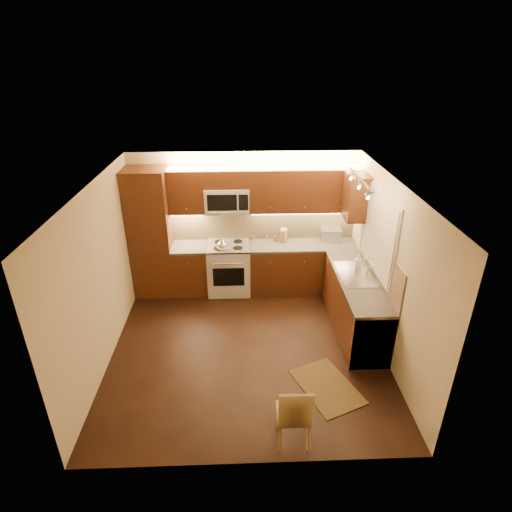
{
  "coord_description": "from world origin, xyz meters",
  "views": [
    {
      "loc": [
        -0.07,
        -5.05,
        4.03
      ],
      "look_at": [
        0.15,
        0.55,
        1.25
      ],
      "focal_mm": 29.19,
      "sensor_mm": 36.0,
      "label": 1
    }
  ],
  "objects_px": {
    "microwave": "(227,200)",
    "soap_bottle": "(358,261)",
    "knife_block": "(283,235)",
    "dining_chair": "(293,412)",
    "sink": "(356,270)",
    "toaster_oven": "(331,234)",
    "stove": "(229,268)",
    "kettle": "(222,244)"
  },
  "relations": [
    {
      "from": "kettle",
      "to": "soap_bottle",
      "type": "distance_m",
      "value": 2.3
    },
    {
      "from": "toaster_oven",
      "to": "soap_bottle",
      "type": "xyz_separation_m",
      "value": [
        0.22,
        -1.08,
        -0.0
      ]
    },
    {
      "from": "knife_block",
      "to": "toaster_oven",
      "type": "bearing_deg",
      "value": 18.52
    },
    {
      "from": "sink",
      "to": "toaster_oven",
      "type": "distance_m",
      "value": 1.33
    },
    {
      "from": "microwave",
      "to": "soap_bottle",
      "type": "distance_m",
      "value": 2.43
    },
    {
      "from": "knife_block",
      "to": "dining_chair",
      "type": "distance_m",
      "value": 3.61
    },
    {
      "from": "stove",
      "to": "toaster_oven",
      "type": "height_order",
      "value": "toaster_oven"
    },
    {
      "from": "toaster_oven",
      "to": "soap_bottle",
      "type": "height_order",
      "value": "toaster_oven"
    },
    {
      "from": "sink",
      "to": "dining_chair",
      "type": "xyz_separation_m",
      "value": [
        -1.22,
        -2.25,
        -0.55
      ]
    },
    {
      "from": "kettle",
      "to": "knife_block",
      "type": "bearing_deg",
      "value": 17.04
    },
    {
      "from": "toaster_oven",
      "to": "sink",
      "type": "bearing_deg",
      "value": -80.09
    },
    {
      "from": "sink",
      "to": "soap_bottle",
      "type": "height_order",
      "value": "soap_bottle"
    },
    {
      "from": "sink",
      "to": "microwave",
      "type": "bearing_deg",
      "value": 147.79
    },
    {
      "from": "sink",
      "to": "knife_block",
      "type": "xyz_separation_m",
      "value": [
        -1.0,
        1.3,
        0.04
      ]
    },
    {
      "from": "soap_bottle",
      "to": "knife_block",
      "type": "bearing_deg",
      "value": 145.1
    },
    {
      "from": "stove",
      "to": "toaster_oven",
      "type": "xyz_separation_m",
      "value": [
        1.87,
        0.19,
        0.55
      ]
    },
    {
      "from": "sink",
      "to": "dining_chair",
      "type": "height_order",
      "value": "sink"
    },
    {
      "from": "stove",
      "to": "toaster_oven",
      "type": "distance_m",
      "value": 1.96
    },
    {
      "from": "soap_bottle",
      "to": "dining_chair",
      "type": "xyz_separation_m",
      "value": [
        -1.31,
        -2.49,
        -0.59
      ]
    },
    {
      "from": "knife_block",
      "to": "soap_bottle",
      "type": "distance_m",
      "value": 1.52
    },
    {
      "from": "toaster_oven",
      "to": "knife_block",
      "type": "xyz_separation_m",
      "value": [
        -0.87,
        -0.02,
        0.01
      ]
    },
    {
      "from": "knife_block",
      "to": "microwave",
      "type": "bearing_deg",
      "value": -160.61
    },
    {
      "from": "sink",
      "to": "dining_chair",
      "type": "bearing_deg",
      "value": -118.47
    },
    {
      "from": "stove",
      "to": "sink",
      "type": "distance_m",
      "value": 2.35
    },
    {
      "from": "toaster_oven",
      "to": "knife_block",
      "type": "relative_size",
      "value": 1.59
    },
    {
      "from": "sink",
      "to": "dining_chair",
      "type": "relative_size",
      "value": 1.02
    },
    {
      "from": "kettle",
      "to": "toaster_oven",
      "type": "distance_m",
      "value": 2.01
    },
    {
      "from": "toaster_oven",
      "to": "microwave",
      "type": "bearing_deg",
      "value": -173.99
    },
    {
      "from": "sink",
      "to": "soap_bottle",
      "type": "bearing_deg",
      "value": 69.31
    },
    {
      "from": "soap_bottle",
      "to": "toaster_oven",
      "type": "bearing_deg",
      "value": 110.84
    },
    {
      "from": "stove",
      "to": "sink",
      "type": "xyz_separation_m",
      "value": [
        2.0,
        -1.12,
        0.52
      ]
    },
    {
      "from": "sink",
      "to": "kettle",
      "type": "height_order",
      "value": "kettle"
    },
    {
      "from": "soap_bottle",
      "to": "dining_chair",
      "type": "distance_m",
      "value": 2.88
    },
    {
      "from": "kettle",
      "to": "toaster_oven",
      "type": "height_order",
      "value": "kettle"
    },
    {
      "from": "kettle",
      "to": "dining_chair",
      "type": "bearing_deg",
      "value": -75.73
    },
    {
      "from": "soap_bottle",
      "to": "stove",
      "type": "bearing_deg",
      "value": 166.21
    },
    {
      "from": "stove",
      "to": "kettle",
      "type": "relative_size",
      "value": 4.28
    },
    {
      "from": "sink",
      "to": "toaster_oven",
      "type": "bearing_deg",
      "value": 95.73
    },
    {
      "from": "kettle",
      "to": "soap_bottle",
      "type": "relative_size",
      "value": 1.0
    },
    {
      "from": "stove",
      "to": "toaster_oven",
      "type": "relative_size",
      "value": 2.48
    },
    {
      "from": "stove",
      "to": "sink",
      "type": "height_order",
      "value": "sink"
    },
    {
      "from": "sink",
      "to": "soap_bottle",
      "type": "distance_m",
      "value": 0.26
    }
  ]
}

